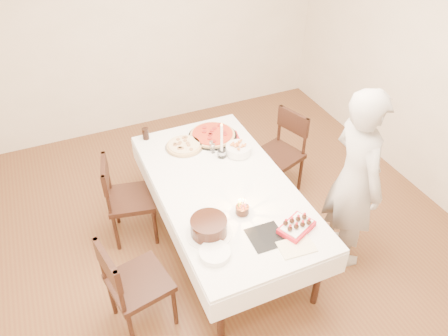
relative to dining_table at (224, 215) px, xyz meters
name	(u,v)px	position (x,y,z in m)	size (l,w,h in m)	color
floor	(235,240)	(0.12, -0.02, -0.38)	(5.00, 5.00, 0.00)	brown
wall_back	(151,24)	(0.12, 2.48, 0.98)	(4.50, 0.04, 2.70)	#F0E2C9
wall_right	(447,76)	(2.37, -0.02, 0.98)	(0.04, 5.00, 2.70)	#F0E2C9
dining_table	(224,215)	(0.00, 0.00, 0.00)	(1.14, 2.14, 0.75)	white
chair_right_savory	(278,156)	(0.86, 0.51, 0.09)	(0.48, 0.48, 0.94)	#321910
chair_left_savory	(132,199)	(-0.75, 0.48, 0.09)	(0.47, 0.47, 0.92)	#321910
chair_left_dessert	(139,283)	(-0.94, -0.51, 0.10)	(0.48, 0.48, 0.95)	#321910
person	(355,180)	(0.99, -0.53, 0.50)	(0.64, 0.42, 1.76)	beige
pizza_white	(184,146)	(-0.13, 0.68, 0.40)	(0.38, 0.38, 0.04)	beige
pizza_pepperoni	(213,135)	(0.20, 0.75, 0.40)	(0.50, 0.50, 0.04)	red
red_placemat	(228,139)	(0.33, 0.66, 0.38)	(0.24, 0.24, 0.01)	#B21E1E
pasta_bowl	(238,150)	(0.32, 0.38, 0.42)	(0.25, 0.25, 0.08)	white
taper_candle	(222,140)	(0.15, 0.40, 0.57)	(0.08, 0.08, 0.39)	white
shaker_pair	(213,148)	(0.10, 0.49, 0.43)	(0.09, 0.09, 0.10)	white
cola_glass	(146,134)	(-0.44, 0.99, 0.44)	(0.07, 0.07, 0.12)	black
layer_cake	(209,227)	(-0.34, -0.48, 0.45)	(0.37, 0.37, 0.14)	black
cake_board	(266,237)	(0.05, -0.70, 0.38)	(0.27, 0.27, 0.01)	black
birthday_cake	(242,207)	(-0.01, -0.39, 0.45)	(0.11, 0.11, 0.13)	#34190E
strawberry_box	(297,227)	(0.31, -0.73, 0.41)	(0.28, 0.19, 0.07)	#B11422
box_lid	(296,247)	(0.21, -0.88, 0.38)	(0.27, 0.18, 0.02)	beige
plate_stack	(215,253)	(-0.38, -0.71, 0.40)	(0.24, 0.24, 0.05)	white
china_plate	(205,234)	(-0.37, -0.48, 0.38)	(0.26, 0.26, 0.01)	white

